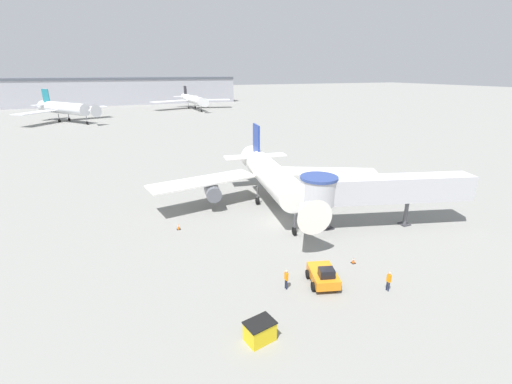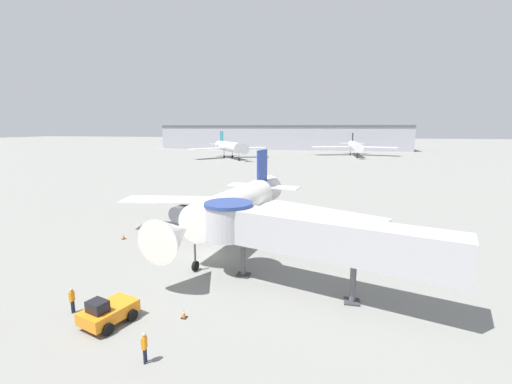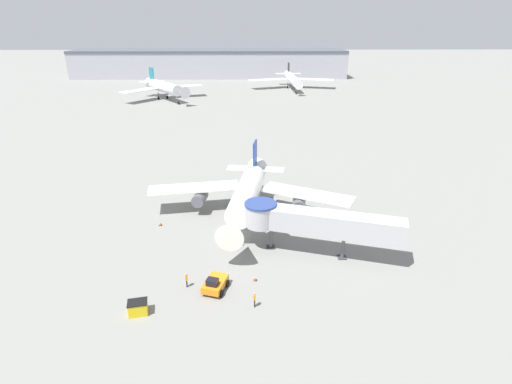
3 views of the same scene
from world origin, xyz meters
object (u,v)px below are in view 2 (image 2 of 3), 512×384
object	(u,v)px
jet_bridge	(300,233)
ground_crew_wing_walker	(72,299)
traffic_cone_port_wing	(124,236)
ground_crew_marshaller	(144,346)
main_airplane	(236,205)
pushback_tug_orange	(108,312)
traffic_cone_near_nose	(184,314)
traffic_cone_starboard_wing	(351,251)
background_jet_teal_tail	(230,147)
background_jet_black_tail	(355,146)

from	to	relation	value
jet_bridge	ground_crew_wing_walker	world-z (taller)	jet_bridge
traffic_cone_port_wing	ground_crew_marshaller	distance (m)	22.71
main_airplane	pushback_tug_orange	xyz separation A→B (m)	(-3.55, -17.52, -3.27)
traffic_cone_port_wing	traffic_cone_near_nose	size ratio (longest dim) A/B	1.11
traffic_cone_starboard_wing	ground_crew_wing_walker	xyz separation A→B (m)	(-19.06, -15.64, 0.71)
background_jet_teal_tail	background_jet_black_tail	xyz separation A→B (m)	(50.68, 25.57, -0.40)
main_airplane	background_jet_teal_tail	xyz separation A→B (m)	(-31.58, 99.66, 0.70)
main_airplane	ground_crew_marshaller	xyz separation A→B (m)	(0.78, -20.38, -3.07)
traffic_cone_port_wing	ground_crew_marshaller	xyz separation A→B (m)	(13.49, -18.25, 0.69)
traffic_cone_near_nose	background_jet_black_tail	distance (m)	142.28
main_airplane	pushback_tug_orange	distance (m)	18.17
main_airplane	background_jet_black_tail	world-z (taller)	background_jet_black_tail
jet_bridge	ground_crew_wing_walker	size ratio (longest dim) A/B	10.96
traffic_cone_port_wing	pushback_tug_orange	bearing A→B (deg)	-59.22
main_airplane	traffic_cone_port_wing	bearing A→B (deg)	-161.72
ground_crew_wing_walker	background_jet_black_tail	bearing A→B (deg)	-11.87
main_airplane	pushback_tug_orange	size ratio (longest dim) A/B	8.29
traffic_cone_near_nose	traffic_cone_port_wing	bearing A→B (deg)	134.92
traffic_cone_near_nose	ground_crew_marshaller	bearing A→B (deg)	-91.99
traffic_cone_port_wing	background_jet_teal_tail	bearing A→B (deg)	100.50
ground_crew_marshaller	traffic_cone_starboard_wing	bearing A→B (deg)	144.59
background_jet_black_tail	traffic_cone_starboard_wing	bearing A→B (deg)	-95.28
jet_bridge	background_jet_teal_tail	xyz separation A→B (m)	(-39.50, 109.68, 0.21)
traffic_cone_near_nose	ground_crew_marshaller	xyz separation A→B (m)	(-0.16, -4.56, 0.73)
ground_crew_marshaller	background_jet_teal_tail	world-z (taller)	background_jet_teal_tail
pushback_tug_orange	ground_crew_marshaller	distance (m)	5.20
traffic_cone_port_wing	ground_crew_marshaller	size ratio (longest dim) A/B	0.39
pushback_tug_orange	traffic_cone_port_wing	distance (m)	17.91
traffic_cone_starboard_wing	traffic_cone_near_nose	distance (m)	18.49
traffic_cone_near_nose	ground_crew_marshaller	size ratio (longest dim) A/B	0.35
main_airplane	background_jet_black_tail	size ratio (longest dim) A/B	0.82
pushback_tug_orange	ground_crew_wing_walker	distance (m)	3.27
traffic_cone_near_nose	traffic_cone_starboard_wing	bearing A→B (deg)	52.04
main_airplane	ground_crew_wing_walker	distance (m)	18.43
traffic_cone_port_wing	background_jet_black_tail	bearing A→B (deg)	75.98
traffic_cone_near_nose	background_jet_teal_tail	distance (m)	120.06
traffic_cone_near_nose	ground_crew_wing_walker	size ratio (longest dim) A/B	0.35
jet_bridge	pushback_tug_orange	xyz separation A→B (m)	(-11.47, -7.50, -3.76)
jet_bridge	background_jet_black_tail	xyz separation A→B (m)	(11.18, 135.25, -0.18)
ground_crew_marshaller	ground_crew_wing_walker	distance (m)	8.30
main_airplane	ground_crew_marshaller	distance (m)	20.63
background_jet_teal_tail	jet_bridge	bearing A→B (deg)	-105.50
jet_bridge	traffic_cone_port_wing	distance (m)	22.49
traffic_cone_starboard_wing	traffic_cone_port_wing	size ratio (longest dim) A/B	0.95
jet_bridge	traffic_cone_port_wing	xyz separation A→B (m)	(-20.63, 7.88, -4.25)
jet_bridge	ground_crew_marshaller	world-z (taller)	jet_bridge
ground_crew_marshaller	ground_crew_wing_walker	bearing A→B (deg)	-119.32
pushback_tug_orange	traffic_cone_port_wing	bearing A→B (deg)	137.88
main_airplane	traffic_cone_starboard_wing	distance (m)	12.94
main_airplane	ground_crew_marshaller	world-z (taller)	main_airplane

